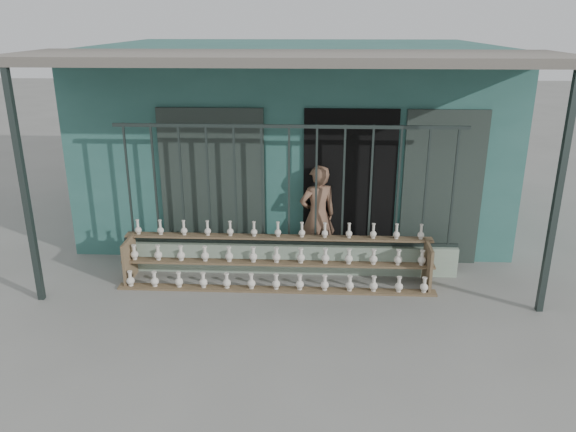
{
  "coord_description": "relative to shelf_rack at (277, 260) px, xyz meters",
  "views": [
    {
      "loc": [
        0.36,
        -6.47,
        3.63
      ],
      "look_at": [
        0.0,
        1.0,
        1.0
      ],
      "focal_mm": 35.0,
      "sensor_mm": 36.0,
      "label": 1
    }
  ],
  "objects": [
    {
      "name": "workshop_building",
      "position": [
        0.16,
        3.35,
        1.26
      ],
      "size": [
        7.4,
        6.6,
        3.21
      ],
      "color": "#2B5C55",
      "rests_on": "ground"
    },
    {
      "name": "elderly_woman",
      "position": [
        0.58,
        0.73,
        0.43
      ],
      "size": [
        0.68,
        0.57,
        1.59
      ],
      "primitive_type": "imported",
      "rotation": [
        0.0,
        0.0,
        3.52
      ],
      "color": "brown",
      "rests_on": "ground"
    },
    {
      "name": "shelf_rack",
      "position": [
        0.0,
        0.0,
        0.0
      ],
      "size": [
        4.5,
        0.68,
        0.85
      ],
      "color": "brown",
      "rests_on": "ground"
    },
    {
      "name": "parapet_wall",
      "position": [
        0.16,
        0.42,
        -0.14
      ],
      "size": [
        5.0,
        0.2,
        0.45
      ],
      "primitive_type": "cube",
      "color": "#8CA38B",
      "rests_on": "ground"
    },
    {
      "name": "security_fence",
      "position": [
        0.16,
        0.42,
        0.99
      ],
      "size": [
        5.0,
        0.04,
        1.8
      ],
      "color": "#283330",
      "rests_on": "parapet_wall"
    },
    {
      "name": "ground",
      "position": [
        0.16,
        -0.88,
        -0.36
      ],
      "size": [
        60.0,
        60.0,
        0.0
      ],
      "primitive_type": "plane",
      "color": "slate"
    }
  ]
}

